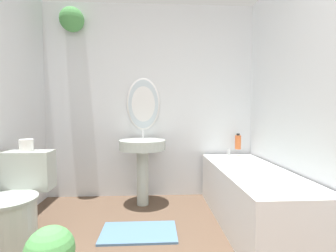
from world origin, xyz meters
TOP-DOWN VIEW (x-y plane):
  - wall_back at (-0.05, 2.69)m, footprint 2.71×0.29m
  - wall_right at (1.32, 1.33)m, footprint 0.06×2.79m
  - toilet at (-1.03, 1.48)m, footprint 0.41×0.59m
  - pedestal_sink at (-0.09, 2.36)m, footprint 0.53×0.53m
  - bathtub at (0.97, 1.80)m, footprint 0.61×1.62m
  - shampoo_bottle at (1.08, 2.53)m, footprint 0.07×0.07m
  - bath_mat at (-0.09, 1.68)m, footprint 0.66×0.39m
  - toilet_paper_roll at (-1.03, 1.69)m, footprint 0.11×0.11m

SIDE VIEW (x-z plane):
  - bath_mat at x=-0.09m, z-range 0.00..0.02m
  - bathtub at x=0.97m, z-range -0.03..0.58m
  - toilet at x=-1.03m, z-range -0.05..0.69m
  - pedestal_sink at x=-0.09m, z-range 0.17..1.02m
  - shampoo_bottle at x=1.08m, z-range 0.60..0.80m
  - toilet_paper_roll at x=-1.03m, z-range 0.74..0.84m
  - wall_right at x=1.32m, z-range 0.00..2.40m
  - wall_back at x=-0.05m, z-range 0.05..2.45m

